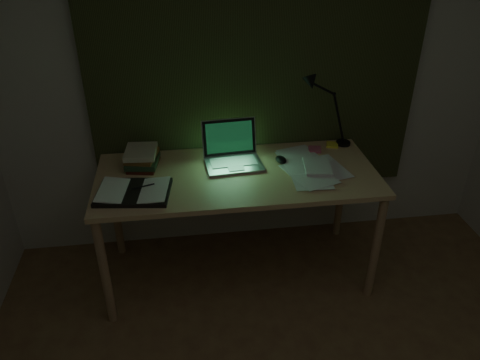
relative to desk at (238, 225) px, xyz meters
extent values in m
cube|color=beige|center=(0.19, 0.46, 0.85)|extent=(3.50, 0.00, 2.50)
cube|color=#2B2F17|center=(0.19, 0.42, 1.05)|extent=(2.20, 0.06, 2.00)
ellipsoid|color=black|center=(0.30, 0.10, 0.42)|extent=(0.08, 0.11, 0.04)
cube|color=yellow|center=(0.70, 0.29, 0.41)|extent=(0.10, 0.10, 0.02)
cube|color=#C94E6A|center=(0.56, 0.24, 0.41)|extent=(0.10, 0.10, 0.02)
camera|label=1|loc=(-0.33, -2.51, 1.84)|focal=35.00mm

